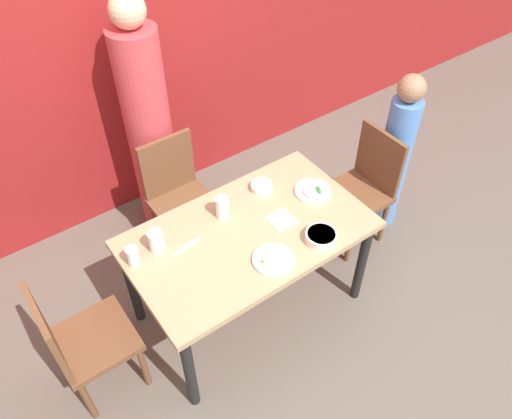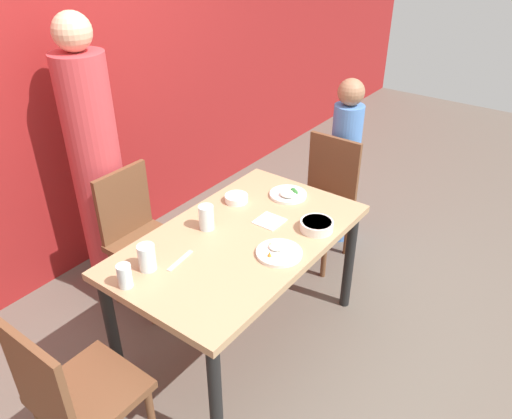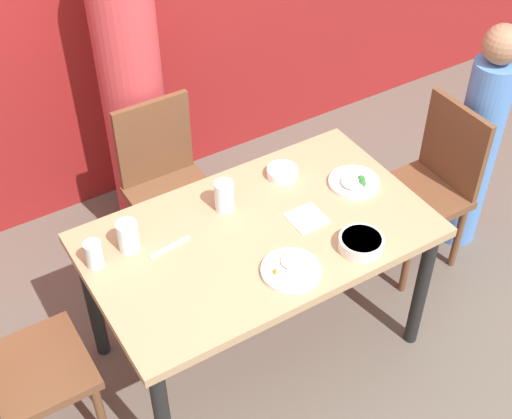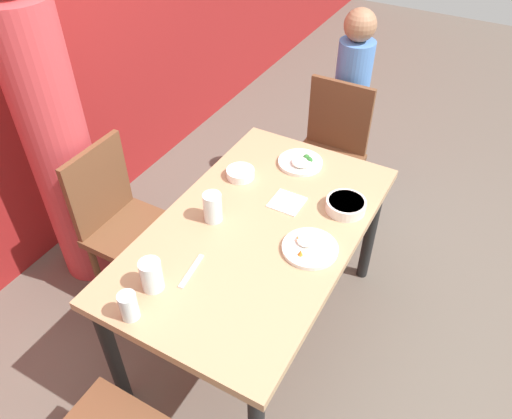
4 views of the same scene
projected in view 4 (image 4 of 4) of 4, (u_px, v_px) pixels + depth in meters
ground_plane at (257, 329)px, 2.58m from camera, size 10.00×10.00×0.00m
dining_table at (257, 242)px, 2.16m from camera, size 1.36×0.81×0.72m
chair_adult_spot at (123, 221)px, 2.51m from camera, size 0.40×0.40×0.87m
chair_child_spot at (329, 152)px, 2.97m from camera, size 0.40×0.40×0.87m
person_adult at (59, 146)px, 2.40m from camera, size 0.30×0.30×1.73m
person_child at (348, 112)px, 3.07m from camera, size 0.21×0.21×1.23m
bowl_curry at (346, 205)px, 2.17m from camera, size 0.18×0.18×0.05m
plate_rice_adult at (309, 247)px, 2.00m from camera, size 0.23×0.23×0.05m
plate_rice_child at (301, 162)px, 2.43m from camera, size 0.22×0.22×0.05m
bowl_rice_small at (240, 173)px, 2.36m from camera, size 0.13×0.13×0.04m
glass_water_tall at (213, 207)px, 2.10m from camera, size 0.08×0.08×0.13m
glass_water_short at (151, 275)px, 1.82m from camera, size 0.08×0.08×0.13m
glass_water_center at (129, 306)px, 1.73m from camera, size 0.07×0.07×0.11m
napkin_folded at (287, 202)px, 2.22m from camera, size 0.14×0.14×0.01m
fork_steel at (191, 271)px, 1.92m from camera, size 0.18×0.04×0.01m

